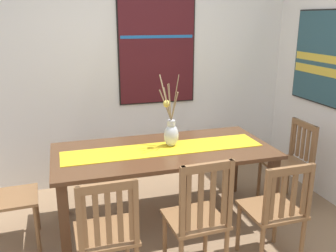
{
  "coord_description": "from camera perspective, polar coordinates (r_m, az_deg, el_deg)",
  "views": [
    {
      "loc": [
        -0.88,
        -2.3,
        1.91
      ],
      "look_at": [
        0.07,
        0.9,
        0.91
      ],
      "focal_mm": 39.09,
      "sensor_mm": 36.0,
      "label": 1
    }
  ],
  "objects": [
    {
      "name": "painting_on_side_wall",
      "position": [
        4.25,
        22.91,
        9.79
      ],
      "size": [
        0.05,
        0.87,
        0.98
      ],
      "color": "black"
    },
    {
      "name": "chair_0",
      "position": [
        3.39,
        -24.43,
        -9.49
      ],
      "size": [
        0.44,
        0.44,
        0.97
      ],
      "color": "brown",
      "rests_on": "ground_plane"
    },
    {
      "name": "chair_3",
      "position": [
        4.02,
        18.52,
        -5.17
      ],
      "size": [
        0.42,
        0.42,
        0.89
      ],
      "color": "brown",
      "rests_on": "ground_plane"
    },
    {
      "name": "chair_1",
      "position": [
        2.64,
        -9.53,
        -16.15
      ],
      "size": [
        0.43,
        0.43,
        0.92
      ],
      "color": "brown",
      "rests_on": "ground_plane"
    },
    {
      "name": "painting_on_back_wall",
      "position": [
        4.25,
        -1.75,
        11.65
      ],
      "size": [
        0.9,
        0.05,
        1.21
      ],
      "color": "black"
    },
    {
      "name": "table_runner",
      "position": [
        3.38,
        -0.67,
        -3.57
      ],
      "size": [
        1.85,
        0.36,
        0.01
      ],
      "primitive_type": "cube",
      "color": "gold",
      "rests_on": "dining_table"
    },
    {
      "name": "centerpiece_vase",
      "position": [
        3.41,
        0.44,
        -0.79
      ],
      "size": [
        0.19,
        0.3,
        0.69
      ],
      "color": "silver",
      "rests_on": "dining_table"
    },
    {
      "name": "dining_table",
      "position": [
        3.42,
        -0.67,
        -5.14
      ],
      "size": [
        2.01,
        0.95,
        0.74
      ],
      "color": "#51331E",
      "rests_on": "ground_plane"
    },
    {
      "name": "wall_back",
      "position": [
        4.29,
        -4.64,
        9.04
      ],
      "size": [
        6.4,
        0.12,
        2.7
      ],
      "primitive_type": "cube",
      "color": "silver",
      "rests_on": "ground_plane"
    },
    {
      "name": "chair_2",
      "position": [
        3.03,
        16.44,
        -12.46
      ],
      "size": [
        0.43,
        0.43,
        0.89
      ],
      "color": "brown",
      "rests_on": "ground_plane"
    },
    {
      "name": "chair_4",
      "position": [
        2.78,
        4.77,
        -13.96
      ],
      "size": [
        0.44,
        0.44,
        0.98
      ],
      "color": "brown",
      "rests_on": "ground_plane"
    }
  ]
}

